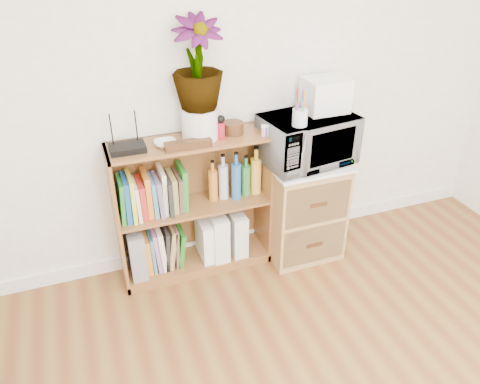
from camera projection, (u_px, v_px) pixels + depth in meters
skirting_board at (237, 238)px, 3.47m from camera, size 4.00×0.02×0.10m
bookshelf at (194, 207)px, 3.04m from camera, size 1.00×0.30×0.95m
wicker_unit at (301, 208)px, 3.27m from camera, size 0.50×0.45×0.70m
microwave at (307, 139)px, 2.99m from camera, size 0.62×0.46×0.32m
pen_cup at (300, 117)px, 2.75m from camera, size 0.09×0.09×0.10m
small_appliance at (325, 95)px, 2.94m from camera, size 0.26×0.22×0.21m
router at (127, 148)px, 2.67m from camera, size 0.20×0.14×0.04m
white_bowl at (165, 144)px, 2.72m from camera, size 0.13×0.13×0.03m
plant_pot at (200, 123)px, 2.79m from camera, size 0.22×0.22×0.19m
potted_plant at (197, 63)px, 2.61m from camera, size 0.29×0.29×0.52m
trinket_box at (188, 144)px, 2.70m from camera, size 0.27×0.07×0.04m
kokeshi_doll at (221, 131)px, 2.80m from camera, size 0.05×0.05×0.10m
wooden_bowl at (233, 128)px, 2.87m from camera, size 0.13×0.13×0.07m
paint_jars at (268, 131)px, 2.86m from camera, size 0.11×0.04×0.06m
file_box at (136, 250)px, 3.04m from camera, size 0.10×0.27×0.33m
magazine_holder_left at (206, 239)px, 3.19m from camera, size 0.09×0.23×0.29m
magazine_holder_mid at (217, 234)px, 3.20m from camera, size 0.11×0.27×0.33m
magazine_holder_right at (236, 231)px, 3.24m from camera, size 0.10×0.25×0.32m
cookbooks at (152, 194)px, 2.89m from camera, size 0.42×0.20×0.29m
liquor_bottles at (237, 176)px, 3.04m from camera, size 0.36×0.07×0.32m
lower_books at (163, 247)px, 3.11m from camera, size 0.27×0.19×0.30m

